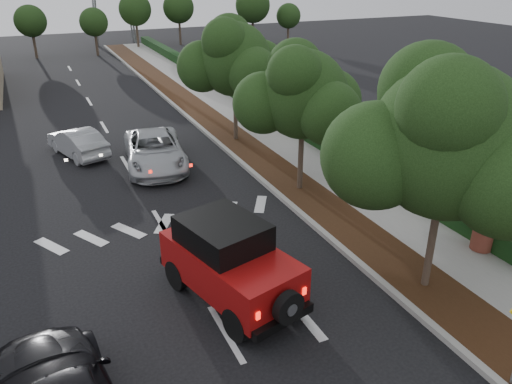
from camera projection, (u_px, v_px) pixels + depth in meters
ground at (226, 333)px, 11.90m from camera, size 120.00×120.00×0.00m
curb at (224, 148)px, 23.52m from camera, size 0.20×70.00×0.15m
planting_strip at (244, 146)px, 23.90m from camera, size 1.80×70.00×0.12m
sidewalk at (279, 140)px, 24.61m from camera, size 2.00×70.00×0.12m
hedge at (304, 130)px, 24.99m from camera, size 0.80×70.00×0.80m
transmission_tower at (116, 44)px, 53.84m from camera, size 7.00×4.00×28.00m
street_tree_near at (424, 287)px, 13.59m from camera, size 3.80×3.80×5.92m
street_tree_mid at (299, 190)px, 19.38m from camera, size 3.20×3.20×5.32m
street_tree_far at (236, 141)px, 24.75m from camera, size 3.40×3.40×5.62m
red_jeep at (226, 259)px, 12.82m from camera, size 2.82×4.45×2.18m
silver_suv_ahead at (155, 151)px, 21.36m from camera, size 3.13×5.48×1.44m
silver_sedan_oncoming at (78, 142)px, 22.61m from camera, size 2.48×4.07×1.27m
terracotta_planter at (485, 225)px, 14.84m from camera, size 0.80×0.80×1.39m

